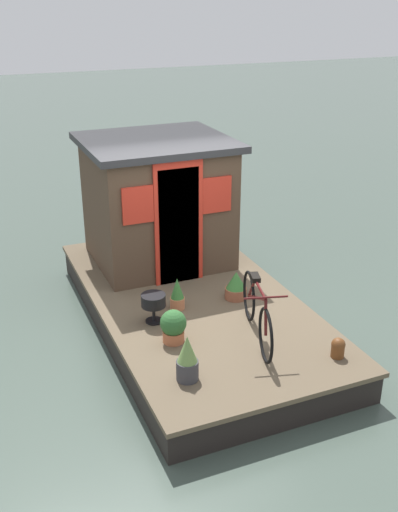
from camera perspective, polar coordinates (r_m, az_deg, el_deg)
name	(u,v)px	position (r m, az deg, el deg)	size (l,w,h in m)	color
ground_plane	(194,324)	(8.61, -0.52, -6.46)	(60.00, 60.00, 0.00)	#47564C
houseboat_deck	(193,311)	(8.50, -0.52, -5.18)	(5.07, 2.64, 0.44)	brown
houseboat_cabin	(158,201)	(9.26, -3.92, 5.24)	(1.96, 2.15, 1.91)	#4C3828
bicycle	(257,311)	(7.32, 5.49, -5.22)	(1.57, 0.60, 0.78)	black
potted_plant_fern	(173,326)	(7.29, -2.44, -6.61)	(0.32, 0.32, 0.42)	#B2603D
potted_plant_succulent	(187,359)	(6.60, -1.11, -9.71)	(0.25, 0.25, 0.54)	#38383D
potted_plant_sage	(177,294)	(8.02, -2.07, -3.63)	(0.20, 0.20, 0.44)	#C6754C
potted_plant_lavender	(236,286)	(8.30, 3.50, -2.81)	(0.30, 0.30, 0.40)	#935138
charcoal_grill	(153,302)	(7.68, -4.33, -4.33)	(0.31, 0.31, 0.39)	black
mooring_bollard	(338,347)	(7.22, 12.99, -8.41)	(0.16, 0.16, 0.24)	brown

